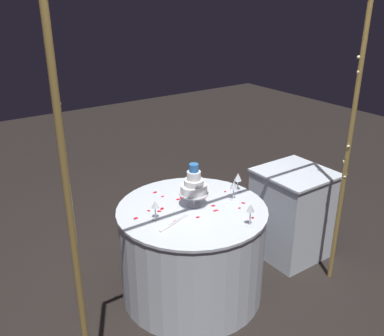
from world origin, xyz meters
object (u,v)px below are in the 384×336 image
side_table (292,213)px  wine_glass_2 (191,170)px  main_table (192,251)px  wine_glass_0 (238,178)px  decorative_arch (243,132)px  wine_glass_1 (251,210)px  cake_knife (172,224)px  wine_glass_3 (234,186)px  tiered_cake (194,185)px  wine_glass_4 (155,206)px

side_table → wine_glass_2: size_ratio=5.48×
main_table → wine_glass_0: wine_glass_0 is taller
decorative_arch → wine_glass_1: 0.64m
cake_knife → decorative_arch: bearing=122.1°
decorative_arch → wine_glass_3: decorative_arch is taller
main_table → wine_glass_2: 0.68m
wine_glass_0 → side_table: bearing=170.4°
decorative_arch → tiered_cake: bearing=-93.8°
decorative_arch → tiered_cake: 0.79m
wine_glass_1 → wine_glass_4: (0.48, -0.46, -0.02)m
main_table → side_table: size_ratio=1.39×
decorative_arch → wine_glass_3: bearing=-127.2°
wine_glass_0 → wine_glass_2: (0.22, -0.35, -0.00)m
side_table → wine_glass_2: bearing=-29.1°
wine_glass_1 → wine_glass_0: bearing=-122.0°
wine_glass_0 → wine_glass_3: size_ratio=0.96×
decorative_arch → wine_glass_2: 1.14m
decorative_arch → cake_knife: bearing=-57.9°
decorative_arch → main_table: (0.00, -0.52, -1.11)m
wine_glass_1 → wine_glass_3: bearing=-113.8°
wine_glass_3 → wine_glass_4: size_ratio=1.12×
side_table → wine_glass_1: bearing=23.4°
side_table → tiered_cake: (1.02, -0.09, 0.52)m
wine_glass_1 → wine_glass_4: bearing=-43.4°
wine_glass_1 → main_table: bearing=-67.1°
decorative_arch → side_table: (-1.06, -0.46, -1.09)m
main_table → side_table: bearing=177.0°
wine_glass_2 → cake_knife: (0.51, 0.51, -0.10)m
tiered_cake → wine_glass_3: tiered_cake is taller
main_table → wine_glass_2: (-0.26, -0.39, 0.49)m
tiered_cake → wine_glass_0: (-0.44, -0.01, -0.06)m
decorative_arch → wine_glass_2: decorative_arch is taller
wine_glass_0 → wine_glass_1: (0.30, 0.48, 0.01)m
wine_glass_4 → cake_knife: (-0.05, 0.14, -0.10)m
wine_glass_0 → wine_glass_2: size_ratio=1.03×
side_table → wine_glass_0: (0.58, -0.10, 0.46)m
wine_glass_0 → cake_knife: 0.76m
decorative_arch → wine_glass_4: 0.89m
wine_glass_0 → wine_glass_4: (0.78, 0.02, -0.01)m
wine_glass_3 → wine_glass_4: wine_glass_3 is taller
side_table → decorative_arch: bearing=23.7°
main_table → wine_glass_2: bearing=-123.6°
tiered_cake → wine_glass_4: bearing=1.2°
wine_glass_1 → wine_glass_4: size_ratio=1.17×
tiered_cake → wine_glass_2: bearing=-121.6°
tiered_cake → wine_glass_2: (-0.22, -0.36, -0.06)m
side_table → wine_glass_4: wine_glass_4 is taller
wine_glass_1 → cake_knife: 0.55m
tiered_cake → wine_glass_0: size_ratio=2.22×
main_table → cake_knife: 0.47m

